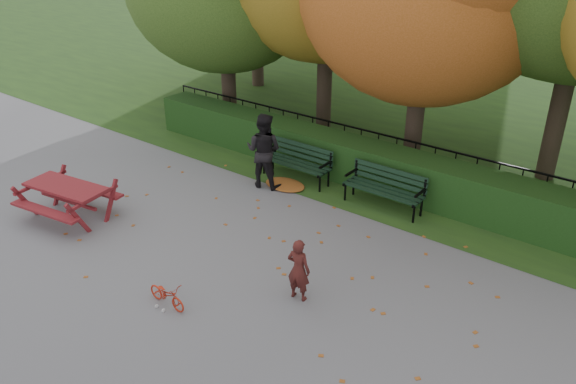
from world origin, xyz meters
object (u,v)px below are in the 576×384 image
Objects in this scene: bench_right at (385,185)px; adult at (264,151)px; child at (299,270)px; bicycle at (167,294)px; picnic_table at (67,193)px; bench_left at (298,159)px.

adult is at bearing -164.06° from bench_right.
bicycle is at bearing 35.69° from child.
picnic_table is at bearing 80.20° from bicycle.
picnic_table is at bearing -138.09° from bench_right.
adult is at bearing 21.30° from bicycle.
picnic_table is 1.11× the size of adult.
bicycle is at bearing -19.81° from picnic_table.
bicycle is at bearing -76.75° from bench_left.
child is (5.55, 0.73, -0.03)m from picnic_table.
picnic_table is at bearing -120.46° from bench_left.
child reaches higher than bench_left.
bench_right is 1.00× the size of adult.
adult is 4.87m from bicycle.
bench_left is at bearing 14.41° from bicycle.
child is at bearing -1.33° from picnic_table.
bench_right is 2.94m from adult.
picnic_table is at bearing 44.04° from adult.
picnic_table is (-5.08, -4.56, 0.08)m from bench_right.
bench_right reaches higher than picnic_table.
bicycle is (-1.15, -5.32, -0.30)m from bench_right.
bench_left is at bearing -131.54° from adult.
bench_right is 3.86m from child.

